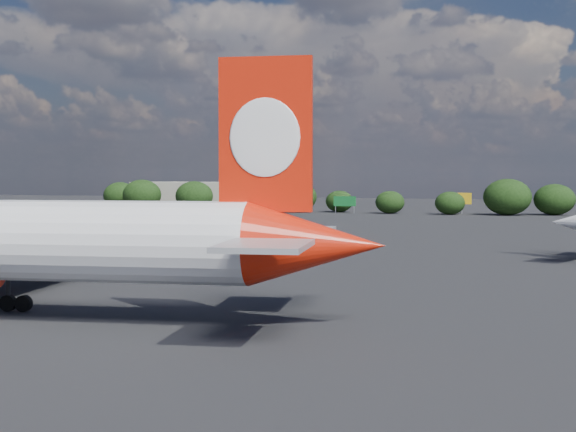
# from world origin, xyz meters

# --- Properties ---
(ground) EXTENTS (500.00, 500.00, 0.00)m
(ground) POSITION_xyz_m (0.00, 60.00, 0.00)
(ground) COLOR black
(ground) RESTS_ON ground
(terminal_building) EXTENTS (42.00, 16.00, 8.00)m
(terminal_building) POSITION_xyz_m (-65.00, 192.00, 4.00)
(terminal_building) COLOR #A09889
(terminal_building) RESTS_ON ground
(highway_sign) EXTENTS (6.00, 0.30, 4.50)m
(highway_sign) POSITION_xyz_m (-18.00, 176.00, 3.13)
(highway_sign) COLOR #136328
(highway_sign) RESTS_ON ground
(billboard_yellow) EXTENTS (5.00, 0.30, 5.50)m
(billboard_yellow) POSITION_xyz_m (12.00, 182.00, 3.87)
(billboard_yellow) COLOR gold
(billboard_yellow) RESTS_ON ground
(horizon_treeline) EXTENTS (200.81, 15.08, 9.22)m
(horizon_treeline) POSITION_xyz_m (-0.72, 178.72, 3.96)
(horizon_treeline) COLOR black
(horizon_treeline) RESTS_ON ground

